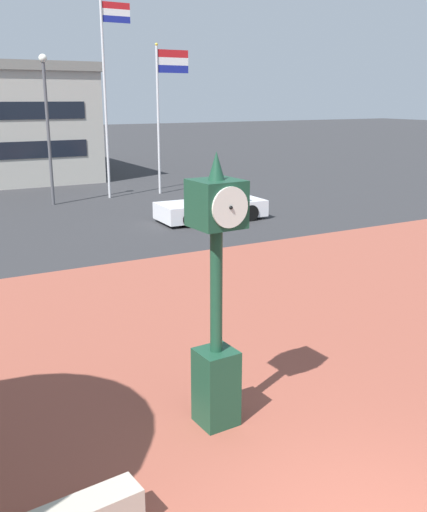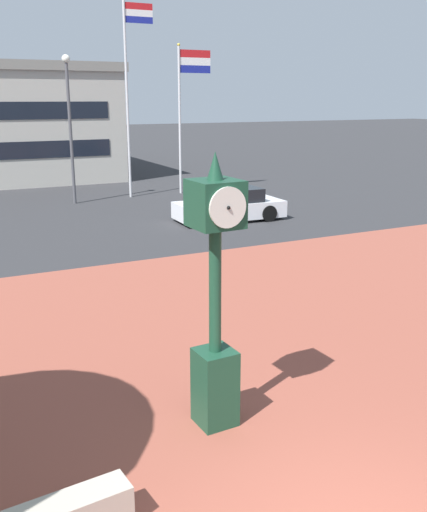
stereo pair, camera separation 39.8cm
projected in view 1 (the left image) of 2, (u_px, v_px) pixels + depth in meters
plaza_brick_paving at (201, 391)px, 9.56m from camera, size 44.00×16.10×0.01m
street_clock at (216, 303)px, 8.16m from camera, size 0.67×0.76×4.02m
car_street_mid at (212, 206)px, 22.83m from camera, size 4.29×1.99×1.28m
flagpole_primary at (107, 85)px, 26.80m from camera, size 1.45×0.14×9.16m
flagpole_secondary at (162, 103)px, 28.33m from camera, size 1.75×0.14×7.22m
street_lamp_post at (47, 115)px, 25.23m from camera, size 0.36×0.36×6.51m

